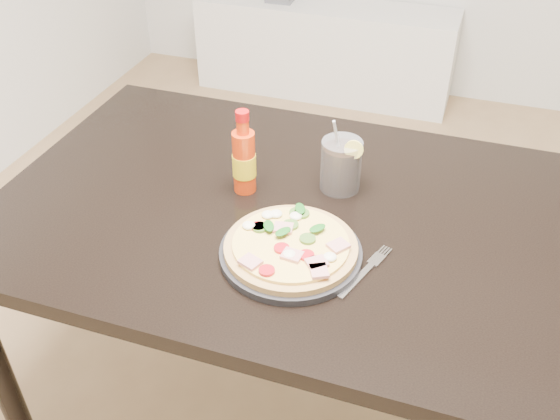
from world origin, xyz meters
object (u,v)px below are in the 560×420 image
(dining_table, at_px, (296,236))
(hot_sauce_bottle, at_px, (244,160))
(media_console, at_px, (324,50))
(cola_cup, at_px, (341,166))
(pizza, at_px, (291,245))
(plate, at_px, (291,253))
(fork, at_px, (367,270))

(dining_table, relative_size, hot_sauce_bottle, 6.66)
(dining_table, xyz_separation_m, media_console, (-0.49, 2.09, -0.42))
(cola_cup, height_order, media_console, cola_cup)
(pizza, distance_m, cola_cup, 0.28)
(dining_table, relative_size, media_console, 1.00)
(dining_table, xyz_separation_m, hot_sauce_bottle, (-0.14, 0.03, 0.17))
(dining_table, xyz_separation_m, plate, (0.04, -0.16, 0.09))
(plate, bearing_deg, hot_sauce_bottle, 132.28)
(fork, distance_m, media_console, 2.40)
(dining_table, distance_m, hot_sauce_bottle, 0.22)
(plate, bearing_deg, media_console, 103.09)
(media_console, bearing_deg, dining_table, -76.91)
(plate, height_order, pizza, pizza)
(cola_cup, bearing_deg, fork, -65.23)
(plate, bearing_deg, cola_cup, 82.86)
(hot_sauce_bottle, bearing_deg, dining_table, -13.05)
(dining_table, relative_size, cola_cup, 7.52)
(dining_table, bearing_deg, plate, -76.88)
(fork, bearing_deg, hot_sauce_bottle, 169.22)
(plate, distance_m, media_console, 2.37)
(dining_table, xyz_separation_m, pizza, (0.04, -0.16, 0.11))
(cola_cup, relative_size, fork, 1.01)
(pizza, xyz_separation_m, cola_cup, (0.04, 0.28, 0.03))
(pizza, xyz_separation_m, media_console, (-0.52, 2.25, -0.53))
(plate, distance_m, hot_sauce_bottle, 0.27)
(pizza, relative_size, media_console, 0.20)
(plate, height_order, media_console, plate)
(dining_table, distance_m, cola_cup, 0.20)
(cola_cup, xyz_separation_m, media_console, (-0.56, 1.98, -0.56))
(plate, xyz_separation_m, hot_sauce_bottle, (-0.18, 0.20, 0.08))
(plate, bearing_deg, pizza, 109.30)
(plate, bearing_deg, fork, 1.48)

